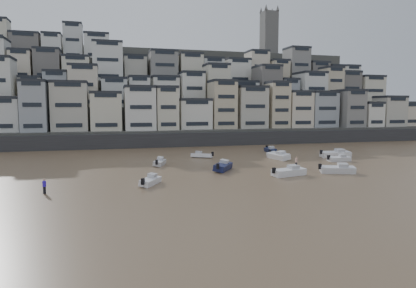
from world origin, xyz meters
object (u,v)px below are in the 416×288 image
object	(u,v)px
boat_a	(289,170)
boat_d	(339,158)
person_blue	(44,186)
boat_i	(270,149)
boat_e	(278,155)
boat_g	(336,153)
person_pink	(296,162)
boat_j	(150,180)
boat_b	(338,168)
boat_f	(160,162)
boat_h	(202,154)
boat_c	(223,165)

from	to	relation	value
boat_a	boat_d	world-z (taller)	boat_a
person_blue	boat_i	bearing A→B (deg)	35.57
boat_e	boat_g	world-z (taller)	boat_g
person_pink	boat_j	bearing A→B (deg)	-162.86
boat_a	boat_e	bearing A→B (deg)	56.08
boat_b	person_pink	xyz separation A→B (m)	(-3.26, 6.75, 0.11)
boat_f	boat_b	bearing A→B (deg)	-100.32
boat_i	boat_a	bearing A→B (deg)	-14.78
boat_g	boat_j	world-z (taller)	boat_g
person_pink	person_blue	bearing A→B (deg)	-165.59
boat_d	person_pink	xyz separation A→B (m)	(-11.00, -4.04, 0.23)
boat_h	person_blue	world-z (taller)	person_blue
boat_h	boat_j	size ratio (longest dim) A/B	1.01
person_blue	boat_f	bearing A→B (deg)	48.45
boat_d	boat_g	size ratio (longest dim) A/B	0.71
boat_e	person_pink	world-z (taller)	person_pink
boat_d	boat_e	xyz separation A→B (m)	(-9.66, 5.46, 0.20)
boat_f	person_pink	distance (m)	23.10
boat_i	person_blue	size ratio (longest dim) A/B	2.87
boat_a	boat_h	xyz separation A→B (m)	(-7.36, 22.48, -0.16)
boat_d	person_pink	bearing A→B (deg)	-160.08
boat_e	boat_a	bearing A→B (deg)	-28.60
boat_e	person_blue	size ratio (longest dim) A/B	3.57
boat_c	person_pink	bearing A→B (deg)	-57.11
boat_d	boat_h	size ratio (longest dim) A/B	1.02
boat_g	boat_d	bearing A→B (deg)	-114.11
boat_b	boat_j	world-z (taller)	boat_b
boat_b	person_pink	world-z (taller)	person_pink
boat_a	boat_h	size ratio (longest dim) A/B	1.26
boat_a	boat_b	distance (m)	8.11
boat_f	person_pink	size ratio (longest dim) A/B	2.73
boat_h	boat_b	bearing A→B (deg)	153.26
boat_e	boat_g	bearing A→B (deg)	79.90
person_blue	person_pink	world-z (taller)	same
person_blue	boat_e	bearing A→B (deg)	26.27
boat_a	boat_d	bearing A→B (deg)	21.21
boat_d	person_blue	size ratio (longest dim) A/B	2.72
boat_f	boat_i	xyz separation A→B (m)	(26.40, 12.38, 0.03)
boat_d	boat_g	world-z (taller)	boat_g
boat_g	person_blue	bearing A→B (deg)	-156.46
boat_b	boat_e	size ratio (longest dim) A/B	0.90
boat_a	boat_g	xyz separation A→B (m)	(18.44, 15.77, 0.11)
boat_c	boat_b	bearing A→B (deg)	-79.68
boat_c	person_pink	distance (m)	12.67
boat_d	person_pink	size ratio (longest dim) A/B	2.72
boat_b	boat_g	world-z (taller)	boat_g
boat_j	person_blue	world-z (taller)	person_blue
boat_h	person_pink	world-z (taller)	person_pink
boat_a	boat_j	bearing A→B (deg)	169.62
boat_b	boat_a	bearing A→B (deg)	-160.30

